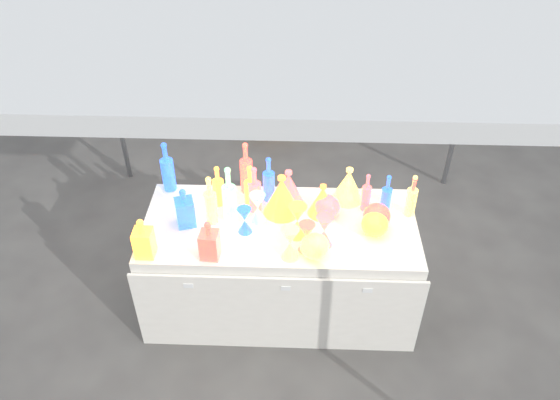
{
  "coord_description": "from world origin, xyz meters",
  "views": [
    {
      "loc": [
        0.1,
        -2.69,
        3.11
      ],
      "look_at": [
        0.0,
        0.0,
        0.95
      ],
      "focal_mm": 35.0,
      "sensor_mm": 36.0,
      "label": 1
    }
  ],
  "objects_px": {
    "lampshade_0": "(282,195)",
    "decanter_0": "(143,237)",
    "hourglass_0": "(306,237)",
    "bottle_0": "(218,185)",
    "cardboard_box_closed": "(272,114)",
    "globe_0": "(375,225)",
    "display_table": "(280,265)"
  },
  "relations": [
    {
      "from": "cardboard_box_closed",
      "to": "hourglass_0",
      "type": "distance_m",
      "value": 2.73
    },
    {
      "from": "bottle_0",
      "to": "hourglass_0",
      "type": "height_order",
      "value": "bottle_0"
    },
    {
      "from": "hourglass_0",
      "to": "bottle_0",
      "type": "bearing_deg",
      "value": 143.66
    },
    {
      "from": "display_table",
      "to": "cardboard_box_closed",
      "type": "relative_size",
      "value": 3.42
    },
    {
      "from": "bottle_0",
      "to": "display_table",
      "type": "bearing_deg",
      "value": -26.19
    },
    {
      "from": "bottle_0",
      "to": "decanter_0",
      "type": "distance_m",
      "value": 0.64
    },
    {
      "from": "decanter_0",
      "to": "hourglass_0",
      "type": "distance_m",
      "value": 0.99
    },
    {
      "from": "lampshade_0",
      "to": "globe_0",
      "type": "bearing_deg",
      "value": 5.17
    },
    {
      "from": "cardboard_box_closed",
      "to": "decanter_0",
      "type": "distance_m",
      "value": 2.86
    },
    {
      "from": "cardboard_box_closed",
      "to": "globe_0",
      "type": "bearing_deg",
      "value": -71.87
    },
    {
      "from": "display_table",
      "to": "hourglass_0",
      "type": "relative_size",
      "value": 8.87
    },
    {
      "from": "lampshade_0",
      "to": "cardboard_box_closed",
      "type": "bearing_deg",
      "value": 117.96
    },
    {
      "from": "display_table",
      "to": "cardboard_box_closed",
      "type": "distance_m",
      "value": 2.41
    },
    {
      "from": "bottle_0",
      "to": "lampshade_0",
      "type": "bearing_deg",
      "value": -9.79
    },
    {
      "from": "display_table",
      "to": "hourglass_0",
      "type": "height_order",
      "value": "hourglass_0"
    },
    {
      "from": "decanter_0",
      "to": "globe_0",
      "type": "distance_m",
      "value": 1.44
    },
    {
      "from": "cardboard_box_closed",
      "to": "hourglass_0",
      "type": "height_order",
      "value": "hourglass_0"
    },
    {
      "from": "display_table",
      "to": "bottle_0",
      "type": "relative_size",
      "value": 6.0
    },
    {
      "from": "cardboard_box_closed",
      "to": "bottle_0",
      "type": "bearing_deg",
      "value": -95.89
    },
    {
      "from": "cardboard_box_closed",
      "to": "decanter_0",
      "type": "bearing_deg",
      "value": -102.65
    },
    {
      "from": "bottle_0",
      "to": "lampshade_0",
      "type": "distance_m",
      "value": 0.44
    },
    {
      "from": "hourglass_0",
      "to": "cardboard_box_closed",
      "type": "bearing_deg",
      "value": 97.33
    },
    {
      "from": "display_table",
      "to": "cardboard_box_closed",
      "type": "xyz_separation_m",
      "value": [
        -0.17,
        2.4,
        -0.18
      ]
    },
    {
      "from": "decanter_0",
      "to": "hourglass_0",
      "type": "relative_size",
      "value": 1.33
    },
    {
      "from": "display_table",
      "to": "bottle_0",
      "type": "distance_m",
      "value": 0.71
    },
    {
      "from": "display_table",
      "to": "lampshade_0",
      "type": "relative_size",
      "value": 6.33
    },
    {
      "from": "bottle_0",
      "to": "globe_0",
      "type": "bearing_deg",
      "value": -14.88
    },
    {
      "from": "lampshade_0",
      "to": "decanter_0",
      "type": "bearing_deg",
      "value": -128.36
    },
    {
      "from": "hourglass_0",
      "to": "lampshade_0",
      "type": "relative_size",
      "value": 0.71
    },
    {
      "from": "cardboard_box_closed",
      "to": "lampshade_0",
      "type": "bearing_deg",
      "value": -84.86
    },
    {
      "from": "display_table",
      "to": "cardboard_box_closed",
      "type": "height_order",
      "value": "display_table"
    },
    {
      "from": "globe_0",
      "to": "hourglass_0",
      "type": "bearing_deg",
      "value": -159.34
    }
  ]
}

